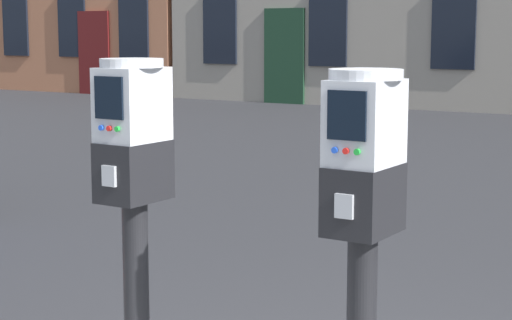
{
  "coord_description": "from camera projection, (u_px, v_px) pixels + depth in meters",
  "views": [
    {
      "loc": [
        1.14,
        -2.67,
        1.61
      ],
      "look_at": [
        -0.35,
        -0.24,
        1.19
      ],
      "focal_mm": 62.04,
      "sensor_mm": 36.0,
      "label": 1
    }
  ],
  "objects": [
    {
      "name": "parking_meter_twin_adjacent",
      "position": [
        363.0,
        213.0,
        2.6
      ],
      "size": [
        0.22,
        0.25,
        1.36
      ],
      "rotation": [
        0.0,
        0.0,
        -1.59
      ],
      "color": "black",
      "rests_on": "sidewalk_slab"
    },
    {
      "name": "parking_meter_near_kerb",
      "position": [
        134.0,
        183.0,
        3.04
      ],
      "size": [
        0.22,
        0.25,
        1.38
      ],
      "rotation": [
        0.0,
        0.0,
        -1.59
      ],
      "color": "black",
      "rests_on": "sidewalk_slab"
    }
  ]
}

